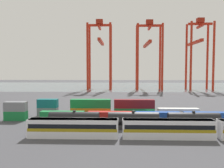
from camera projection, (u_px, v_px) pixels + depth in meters
name	position (u px, v px, depth m)	size (l,w,h in m)	color
ground_plane	(139.00, 100.00, 111.00)	(420.00, 420.00, 0.00)	#424247
harbour_water	(130.00, 86.00, 204.00)	(400.00, 110.00, 0.01)	slate
passenger_train	(168.00, 128.00, 49.02)	(58.25, 3.14, 3.90)	silver
freight_tank_row	(133.00, 120.00, 56.93)	(40.57, 2.91, 4.37)	#232326
shipping_container_0	(16.00, 116.00, 66.59)	(6.04, 2.44, 2.60)	#197538
shipping_container_1	(16.00, 106.00, 66.43)	(6.04, 2.44, 2.60)	slate
shipping_container_2	(63.00, 116.00, 66.13)	(12.10, 2.44, 2.60)	#197538
shipping_container_3	(110.00, 116.00, 65.66)	(12.10, 2.44, 2.60)	#AD211C
shipping_container_4	(158.00, 117.00, 65.20)	(12.10, 2.44, 2.60)	#1C4299
shipping_container_5	(206.00, 117.00, 64.74)	(12.10, 2.44, 2.60)	#1C4299
shipping_container_9	(48.00, 112.00, 72.65)	(6.04, 2.44, 2.60)	slate
shipping_container_10	(48.00, 103.00, 72.49)	(6.04, 2.44, 2.60)	#146066
shipping_container_11	(91.00, 112.00, 72.19)	(12.10, 2.44, 2.60)	orange
shipping_container_12	(91.00, 104.00, 72.03)	(12.10, 2.44, 2.60)	#197538
shipping_container_13	(134.00, 112.00, 71.72)	(12.10, 2.44, 2.60)	#197538
shipping_container_14	(134.00, 104.00, 71.56)	(12.10, 2.44, 2.60)	maroon
shipping_container_15	(178.00, 113.00, 71.26)	(12.10, 2.44, 2.60)	silver
gantry_crane_west	(100.00, 48.00, 171.54)	(17.33, 37.49, 49.55)	red
gantry_crane_central	(149.00, 48.00, 170.98)	(18.53, 40.85, 49.06)	red
gantry_crane_east	(199.00, 48.00, 168.70)	(16.80, 35.14, 50.05)	red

